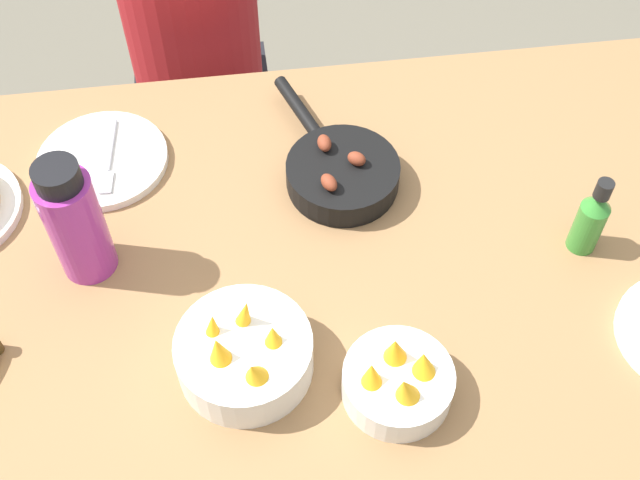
{
  "coord_description": "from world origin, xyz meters",
  "views": [
    {
      "loc": [
        -0.11,
        -0.78,
        1.86
      ],
      "look_at": [
        0.0,
        0.0,
        0.8
      ],
      "focal_mm": 45.0,
      "sensor_mm": 36.0,
      "label": 1
    }
  ],
  "objects_px": {
    "skillet": "(341,172)",
    "person_figure": "(201,83)",
    "empty_plate_near_front": "(103,160)",
    "water_bottle": "(75,222)",
    "fruit_bowl_citrus": "(398,381)",
    "fruit_bowl_mango": "(244,354)",
    "hot_sauce_bottle": "(591,219)"
  },
  "relations": [
    {
      "from": "skillet",
      "to": "hot_sauce_bottle",
      "type": "height_order",
      "value": "hot_sauce_bottle"
    },
    {
      "from": "hot_sauce_bottle",
      "to": "skillet",
      "type": "bearing_deg",
      "value": 153.32
    },
    {
      "from": "water_bottle",
      "to": "hot_sauce_bottle",
      "type": "height_order",
      "value": "water_bottle"
    },
    {
      "from": "fruit_bowl_mango",
      "to": "fruit_bowl_citrus",
      "type": "bearing_deg",
      "value": -18.06
    },
    {
      "from": "fruit_bowl_mango",
      "to": "water_bottle",
      "type": "relative_size",
      "value": 0.87
    },
    {
      "from": "skillet",
      "to": "empty_plate_near_front",
      "type": "bearing_deg",
      "value": 57.11
    },
    {
      "from": "water_bottle",
      "to": "person_figure",
      "type": "xyz_separation_m",
      "value": [
        0.18,
        0.7,
        -0.37
      ]
    },
    {
      "from": "empty_plate_near_front",
      "to": "person_figure",
      "type": "relative_size",
      "value": 0.19
    },
    {
      "from": "hot_sauce_bottle",
      "to": "person_figure",
      "type": "relative_size",
      "value": 0.13
    },
    {
      "from": "empty_plate_near_front",
      "to": "fruit_bowl_mango",
      "type": "bearing_deg",
      "value": -63.33
    },
    {
      "from": "skillet",
      "to": "person_figure",
      "type": "distance_m",
      "value": 0.7
    },
    {
      "from": "fruit_bowl_mango",
      "to": "fruit_bowl_citrus",
      "type": "height_order",
      "value": "fruit_bowl_mango"
    },
    {
      "from": "fruit_bowl_citrus",
      "to": "person_figure",
      "type": "relative_size",
      "value": 0.13
    },
    {
      "from": "fruit_bowl_mango",
      "to": "fruit_bowl_citrus",
      "type": "distance_m",
      "value": 0.23
    },
    {
      "from": "fruit_bowl_mango",
      "to": "hot_sauce_bottle",
      "type": "xyz_separation_m",
      "value": [
        0.58,
        0.16,
        0.03
      ]
    },
    {
      "from": "hot_sauce_bottle",
      "to": "empty_plate_near_front",
      "type": "bearing_deg",
      "value": 159.82
    },
    {
      "from": "fruit_bowl_citrus",
      "to": "hot_sauce_bottle",
      "type": "relative_size",
      "value": 1.03
    },
    {
      "from": "fruit_bowl_citrus",
      "to": "water_bottle",
      "type": "bearing_deg",
      "value": 147.01
    },
    {
      "from": "skillet",
      "to": "empty_plate_near_front",
      "type": "distance_m",
      "value": 0.43
    },
    {
      "from": "empty_plate_near_front",
      "to": "fruit_bowl_citrus",
      "type": "bearing_deg",
      "value": -49.61
    },
    {
      "from": "skillet",
      "to": "fruit_bowl_citrus",
      "type": "bearing_deg",
      "value": 163.84
    },
    {
      "from": "water_bottle",
      "to": "person_figure",
      "type": "relative_size",
      "value": 0.19
    },
    {
      "from": "empty_plate_near_front",
      "to": "hot_sauce_bottle",
      "type": "bearing_deg",
      "value": -20.18
    },
    {
      "from": "hot_sauce_bottle",
      "to": "person_figure",
      "type": "distance_m",
      "value": 1.05
    },
    {
      "from": "skillet",
      "to": "fruit_bowl_citrus",
      "type": "xyz_separation_m",
      "value": [
        0.02,
        -0.42,
        0.01
      ]
    },
    {
      "from": "skillet",
      "to": "person_figure",
      "type": "xyz_separation_m",
      "value": [
        -0.25,
        0.58,
        -0.28
      ]
    },
    {
      "from": "fruit_bowl_mango",
      "to": "empty_plate_near_front",
      "type": "bearing_deg",
      "value": 116.67
    },
    {
      "from": "skillet",
      "to": "fruit_bowl_citrus",
      "type": "relative_size",
      "value": 2.14
    },
    {
      "from": "empty_plate_near_front",
      "to": "water_bottle",
      "type": "height_order",
      "value": "water_bottle"
    },
    {
      "from": "skillet",
      "to": "water_bottle",
      "type": "height_order",
      "value": "water_bottle"
    },
    {
      "from": "fruit_bowl_citrus",
      "to": "water_bottle",
      "type": "height_order",
      "value": "water_bottle"
    },
    {
      "from": "skillet",
      "to": "fruit_bowl_citrus",
      "type": "distance_m",
      "value": 0.42
    }
  ]
}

